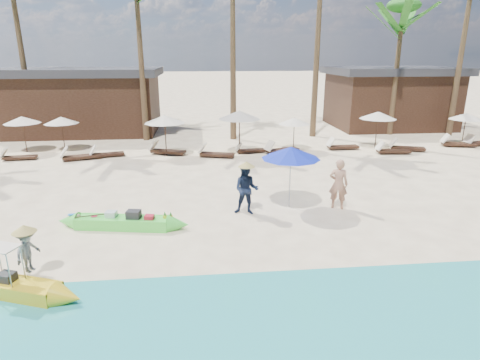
{
  "coord_description": "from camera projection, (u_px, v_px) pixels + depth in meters",
  "views": [
    {
      "loc": [
        0.01,
        -11.22,
        5.19
      ],
      "look_at": [
        1.36,
        2.0,
        1.01
      ],
      "focal_mm": 30.0,
      "sensor_mm": 36.0,
      "label": 1
    }
  ],
  "objects": [
    {
      "name": "lounger_8_left",
      "position": [
        391.0,
        150.0,
        21.78
      ],
      "size": [
        1.88,
        0.72,
        0.62
      ],
      "rotation": [
        0.0,
        0.0,
        -0.09
      ],
      "color": "#392217",
      "rests_on": "ground"
    },
    {
      "name": "lounger_9_right",
      "position": [
        456.0,
        143.0,
        23.46
      ],
      "size": [
        2.0,
        1.07,
        0.65
      ],
      "rotation": [
        0.0,
        0.0,
        -0.27
      ],
      "color": "#392217",
      "rests_on": "ground"
    },
    {
      "name": "lounger_5_left",
      "position": [
        166.0,
        150.0,
        21.67
      ],
      "size": [
        2.04,
        1.22,
        0.66
      ],
      "rotation": [
        0.0,
        0.0,
        -0.34
      ],
      "color": "#392217",
      "rests_on": "ground"
    },
    {
      "name": "resort_parasol_9",
      "position": [
        466.0,
        116.0,
        23.28
      ],
      "size": [
        1.87,
        1.87,
        1.93
      ],
      "color": "#392217",
      "rests_on": "ground"
    },
    {
      "name": "resort_parasol_6",
      "position": [
        239.0,
        115.0,
        21.26
      ],
      "size": [
        2.27,
        2.27,
        2.34
      ],
      "color": "#392217",
      "rests_on": "ground"
    },
    {
      "name": "palm_6",
      "position": [
        402.0,
        23.0,
        25.11
      ],
      "size": [
        2.08,
        2.08,
        8.51
      ],
      "color": "brown",
      "rests_on": "ground"
    },
    {
      "name": "pavilion_east",
      "position": [
        389.0,
        97.0,
        29.51
      ],
      "size": [
        8.8,
        6.6,
        4.3
      ],
      "color": "#392217",
      "rests_on": "ground"
    },
    {
      "name": "vendor_yellow",
      "position": [
        28.0,
        251.0,
        9.53
      ],
      "size": [
        0.62,
        0.8,
        1.09
      ],
      "primitive_type": "imported",
      "rotation": [
        0.0,
        0.0,
        1.22
      ],
      "color": "gray",
      "rests_on": "ground"
    },
    {
      "name": "wet_sand_strip",
      "position": [
        206.0,
        346.0,
        7.46
      ],
      "size": [
        240.0,
        4.5,
        0.01
      ],
      "primitive_type": "cube",
      "color": "tan",
      "rests_on": "ground"
    },
    {
      "name": "lounger_4_right",
      "position": [
        105.0,
        154.0,
        21.08
      ],
      "size": [
        1.81,
        0.96,
        0.59
      ],
      "rotation": [
        0.0,
        0.0,
        0.26
      ],
      "color": "#392217",
      "rests_on": "ground"
    },
    {
      "name": "lounger_4_left",
      "position": [
        79.0,
        156.0,
        20.52
      ],
      "size": [
        2.03,
        1.13,
        0.66
      ],
      "rotation": [
        0.0,
        0.0,
        0.3
      ],
      "color": "#392217",
      "rests_on": "ground"
    },
    {
      "name": "resort_parasol_3",
      "position": [
        22.0,
        120.0,
        21.76
      ],
      "size": [
        1.91,
        1.91,
        1.97
      ],
      "color": "#392217",
      "rests_on": "ground"
    },
    {
      "name": "lounger_7_right",
      "position": [
        341.0,
        146.0,
        22.77
      ],
      "size": [
        1.84,
        0.62,
        0.62
      ],
      "rotation": [
        0.0,
        0.0,
        0.04
      ],
      "color": "#392217",
      "rests_on": "ground"
    },
    {
      "name": "tourist",
      "position": [
        338.0,
        184.0,
        13.89
      ],
      "size": [
        0.76,
        0.65,
        1.78
      ],
      "primitive_type": "imported",
      "rotation": [
        0.0,
        0.0,
        2.73
      ],
      "color": "tan",
      "rests_on": "ground"
    },
    {
      "name": "yellow_canoe",
      "position": [
        2.0,
        285.0,
        9.07
      ],
      "size": [
        4.36,
        1.84,
        1.18
      ],
      "rotation": [
        0.0,
        0.0,
        -0.35
      ],
      "color": "yellow",
      "rests_on": "ground"
    },
    {
      "name": "blue_umbrella",
      "position": [
        291.0,
        153.0,
        13.68
      ],
      "size": [
        2.03,
        2.03,
        2.19
      ],
      "color": "#99999E",
      "rests_on": "ground"
    },
    {
      "name": "resort_parasol_7",
      "position": [
        294.0,
        121.0,
        22.18
      ],
      "size": [
        1.78,
        1.78,
        1.84
      ],
      "color": "#392217",
      "rests_on": "ground"
    },
    {
      "name": "resort_parasol_8",
      "position": [
        378.0,
        115.0,
        22.52
      ],
      "size": [
        2.05,
        2.05,
        2.12
      ],
      "color": "#392217",
      "rests_on": "ground"
    },
    {
      "name": "resort_parasol_5",
      "position": [
        165.0,
        119.0,
        20.82
      ],
      "size": [
        2.11,
        2.11,
        2.18
      ],
      "color": "#392217",
      "rests_on": "ground"
    },
    {
      "name": "resort_parasol_4",
      "position": [
        61.0,
        120.0,
        22.06
      ],
      "size": [
        1.84,
        1.84,
        1.9
      ],
      "color": "#392217",
      "rests_on": "ground"
    },
    {
      "name": "green_canoe",
      "position": [
        123.0,
        222.0,
        12.47
      ],
      "size": [
        4.62,
        1.09,
        0.59
      ],
      "rotation": [
        0.0,
        0.0,
        -0.17
      ],
      "color": "#4CE746",
      "rests_on": "ground"
    },
    {
      "name": "lounger_6_right",
      "position": [
        249.0,
        150.0,
        21.98
      ],
      "size": [
        1.66,
        0.63,
        0.55
      ],
      "rotation": [
        0.0,
        0.0,
        0.09
      ],
      "color": "#392217",
      "rests_on": "ground"
    },
    {
      "name": "vendor_green",
      "position": [
        246.0,
        190.0,
        13.4
      ],
      "size": [
        0.97,
        0.83,
        1.72
      ],
      "primitive_type": "imported",
      "rotation": [
        0.0,
        0.0,
        -0.24
      ],
      "color": "#131D34",
      "rests_on": "ground"
    },
    {
      "name": "lounger_9_left",
      "position": [
        405.0,
        147.0,
        22.47
      ],
      "size": [
        1.97,
        1.17,
        0.64
      ],
      "rotation": [
        0.0,
        0.0,
        -0.34
      ],
      "color": "#392217",
      "rests_on": "ground"
    },
    {
      "name": "lounger_7_left",
      "position": [
        280.0,
        149.0,
        21.91
      ],
      "size": [
        2.03,
        1.2,
        0.66
      ],
      "rotation": [
        0.0,
        0.0,
        0.33
      ],
      "color": "#392217",
      "rests_on": "ground"
    },
    {
      "name": "lounger_10_left",
      "position": [
        477.0,
        142.0,
        23.69
      ],
      "size": [
        1.97,
        0.97,
        0.64
      ],
      "rotation": [
        0.0,
        0.0,
        0.21
      ],
      "color": "#392217",
      "rests_on": "ground"
    },
    {
      "name": "ground",
      "position": [
        202.0,
        232.0,
        12.21
      ],
      "size": [
        240.0,
        240.0,
        0.0
      ],
      "primitive_type": "plane",
      "color": "#FFE8BC",
      "rests_on": "ground"
    },
    {
      "name": "lounger_3_right",
      "position": [
        17.0,
        156.0,
        20.51
      ],
      "size": [
        1.72,
        0.66,
        0.57
      ],
      "rotation": [
        0.0,
        0.0,
        0.09
      ],
      "color": "#392217",
      "rests_on": "ground"
    },
    {
      "name": "pavilion_west",
      "position": [
        81.0,
        100.0,
        27.39
      ],
      "size": [
        10.8,
        6.6,
        4.3
      ],
      "color": "#392217",
      "rests_on": "ground"
    },
    {
      "name": "lounger_6_left",
      "position": [
        215.0,
        153.0,
        21.07
      ],
      "size": [
        1.96,
        1.07,
        0.64
      ],
      "rotation": [
        0.0,
        0.0,
        -0.28
      ],
      "color": "#392217",
      "rests_on": "ground"
    }
  ]
}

